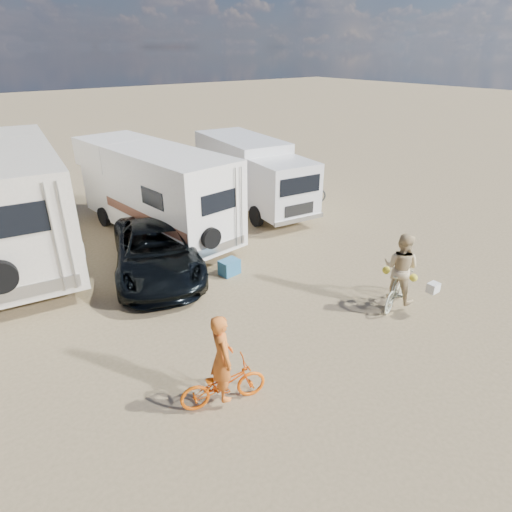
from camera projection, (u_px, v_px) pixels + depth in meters
ground at (280, 310)px, 11.24m from camera, size 140.00×140.00×0.00m
rv_main at (155, 193)px, 15.13m from camera, size 3.02×7.24×3.10m
rv_left at (12, 207)px, 13.13m from camera, size 3.81×7.93×3.54m
box_truck at (253, 175)px, 17.93m from camera, size 3.04×6.87×2.74m
dark_suv at (157, 250)px, 12.83m from camera, size 4.02×5.63×1.43m
bike_man at (223, 384)px, 8.14m from camera, size 1.74×1.03×0.87m
bike_woman at (397, 288)px, 11.24m from camera, size 1.71×0.94×0.99m
rider_man at (222, 365)px, 7.95m from camera, size 0.59×0.73×1.75m
rider_woman at (400, 274)px, 11.06m from camera, size 0.93×1.06×1.84m
bike_parked at (305, 192)px, 18.74m from camera, size 1.89×1.55×0.97m
cooler at (229, 267)px, 12.92m from camera, size 0.61×0.48×0.45m
crate at (194, 250)px, 14.08m from camera, size 0.65×0.65×0.40m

